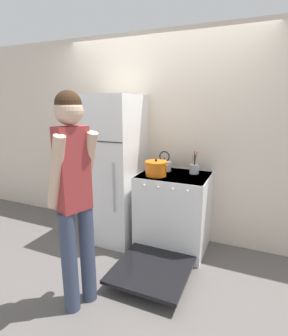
{
  "coord_description": "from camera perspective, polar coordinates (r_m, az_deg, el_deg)",
  "views": [
    {
      "loc": [
        1.13,
        -3.1,
        1.71
      ],
      "look_at": [
        -0.01,
        -0.46,
        1.0
      ],
      "focal_mm": 28.0,
      "sensor_mm": 36.0,
      "label": 1
    }
  ],
  "objects": [
    {
      "name": "wall_back",
      "position": [
        3.36,
        3.59,
        6.45
      ],
      "size": [
        10.0,
        0.06,
        2.55
      ],
      "color": "beige",
      "rests_on": "ground_plane"
    },
    {
      "name": "ground_plane",
      "position": [
        3.72,
        3.12,
        -13.46
      ],
      "size": [
        14.0,
        14.0,
        0.0
      ],
      "primitive_type": "plane",
      "color": "#5B5654"
    },
    {
      "name": "dutch_oven_pot",
      "position": [
        2.94,
        2.62,
        -0.08
      ],
      "size": [
        0.29,
        0.24,
        0.19
      ],
      "color": "orange",
      "rests_on": "stove_range"
    },
    {
      "name": "utensil_jar",
      "position": [
        3.08,
        10.88,
        -0.08
      ],
      "size": [
        0.11,
        0.11,
        0.26
      ],
      "color": "#B7BABF",
      "rests_on": "stove_range"
    },
    {
      "name": "tea_kettle",
      "position": [
        3.16,
        4.47,
        0.75
      ],
      "size": [
        0.21,
        0.17,
        0.24
      ],
      "color": "silver",
      "rests_on": "stove_range"
    },
    {
      "name": "stove_range",
      "position": [
        3.14,
        6.16,
        -9.76
      ],
      "size": [
        0.79,
        1.37,
        0.92
      ],
      "color": "white",
      "rests_on": "ground_plane"
    },
    {
      "name": "refrigerator",
      "position": [
        3.3,
        -6.56,
        -0.3
      ],
      "size": [
        0.63,
        0.71,
        1.81
      ],
      "color": "white",
      "rests_on": "ground_plane"
    },
    {
      "name": "person",
      "position": [
        2.14,
        -14.95,
        -5.15
      ],
      "size": [
        0.38,
        0.43,
        1.81
      ],
      "rotation": [
        0.0,
        0.0,
        1.22
      ],
      "color": "#38425B",
      "rests_on": "ground_plane"
    }
  ]
}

